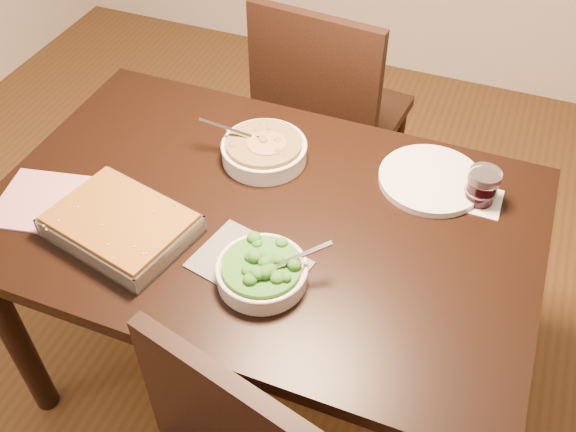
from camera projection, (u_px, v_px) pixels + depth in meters
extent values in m
plane|color=#493115|center=(268.00, 369.00, 2.17)|extent=(4.00, 4.00, 0.00)
cube|color=black|center=(262.00, 217.00, 1.65)|extent=(1.40, 0.90, 0.04)
cube|color=black|center=(262.00, 235.00, 1.70)|extent=(1.26, 0.76, 0.08)
cylinder|color=black|center=(16.00, 338.00, 1.84)|extent=(0.07, 0.07, 0.71)
cylinder|color=black|center=(147.00, 179.00, 2.32)|extent=(0.07, 0.07, 0.71)
cylinder|color=black|center=(494.00, 275.00, 2.00)|extent=(0.07, 0.07, 0.71)
cube|color=#B93550|center=(56.00, 203.00, 1.66)|extent=(0.34, 0.28, 0.01)
cube|color=#212128|center=(249.00, 264.00, 1.51)|extent=(0.29, 0.23, 0.00)
cube|color=white|center=(478.00, 200.00, 1.67)|extent=(0.12, 0.12, 0.00)
cylinder|color=white|center=(264.00, 152.00, 1.77)|extent=(0.23, 0.23, 0.05)
torus|color=white|center=(264.00, 145.00, 1.75)|extent=(0.24, 0.24, 0.01)
cylinder|color=#37280F|center=(264.00, 144.00, 1.75)|extent=(0.21, 0.21, 0.02)
cube|color=silver|center=(238.00, 137.00, 1.75)|extent=(0.15, 0.04, 0.05)
cylinder|color=maroon|center=(267.00, 143.00, 1.74)|extent=(0.11, 0.11, 0.00)
cylinder|color=white|center=(262.00, 274.00, 1.47)|extent=(0.21, 0.21, 0.04)
torus|color=white|center=(262.00, 267.00, 1.45)|extent=(0.21, 0.21, 0.01)
cylinder|color=#205112|center=(262.00, 266.00, 1.45)|extent=(0.18, 0.18, 0.02)
cube|color=silver|center=(290.00, 256.00, 1.45)|extent=(0.12, 0.09, 0.04)
cube|color=silver|center=(123.00, 232.00, 1.58)|extent=(0.38, 0.31, 0.01)
cube|color=#582F0C|center=(121.00, 224.00, 1.56)|extent=(0.36, 0.30, 0.05)
cube|color=silver|center=(155.00, 197.00, 1.64)|extent=(0.33, 0.08, 0.05)
cube|color=silver|center=(84.00, 255.00, 1.50)|extent=(0.33, 0.08, 0.05)
cube|color=silver|center=(172.00, 253.00, 1.50)|extent=(0.06, 0.24, 0.05)
cube|color=silver|center=(74.00, 199.00, 1.63)|extent=(0.06, 0.24, 0.05)
cylinder|color=black|center=(481.00, 190.00, 1.64)|extent=(0.08, 0.08, 0.07)
cylinder|color=silver|center=(485.00, 176.00, 1.61)|extent=(0.08, 0.08, 0.03)
cylinder|color=silver|center=(431.00, 180.00, 1.71)|extent=(0.28, 0.28, 0.02)
cube|color=black|center=(335.00, 116.00, 2.40)|extent=(0.50, 0.50, 0.04)
cylinder|color=black|center=(396.00, 153.00, 2.63)|extent=(0.04, 0.04, 0.45)
cylinder|color=black|center=(359.00, 213.00, 2.38)|extent=(0.04, 0.04, 0.45)
cylinder|color=black|center=(309.00, 126.00, 2.76)|extent=(0.04, 0.04, 0.45)
cylinder|color=black|center=(265.00, 181.00, 2.51)|extent=(0.04, 0.04, 0.45)
cube|color=black|center=(313.00, 85.00, 2.08)|extent=(0.46, 0.08, 0.49)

